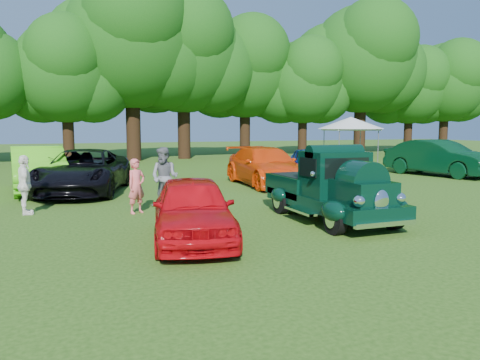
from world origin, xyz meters
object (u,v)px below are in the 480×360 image
object	(u,v)px
back_car_lime	(38,169)
spectator_white	(25,185)
back_car_black	(84,171)
hero_pickup	(330,190)
canopy_tent	(351,123)
back_car_orange	(266,166)
spectator_grey	(165,177)
back_car_green	(439,158)
red_convertible	(193,209)
spectator_pink	(137,186)
back_car_blue	(311,165)

from	to	relation	value
back_car_lime	spectator_white	size ratio (longest dim) A/B	3.12
back_car_lime	back_car_black	size ratio (longest dim) A/B	0.89
hero_pickup	canopy_tent	distance (m)	16.89
back_car_lime	spectator_white	bearing A→B (deg)	-97.65
back_car_orange	hero_pickup	bearing A→B (deg)	-98.81
hero_pickup	back_car_lime	bearing A→B (deg)	130.88
back_car_lime	spectator_grey	bearing A→B (deg)	-59.24
back_car_green	back_car_orange	bearing A→B (deg)	169.18
red_convertible	back_car_lime	xyz separation A→B (m)	(-3.27, 9.11, 0.15)
red_convertible	back_car_orange	distance (m)	9.47
back_car_lime	back_car_green	world-z (taller)	back_car_green
back_car_black	spectator_pink	world-z (taller)	back_car_black
canopy_tent	spectator_white	bearing A→B (deg)	-149.65
back_car_black	back_car_orange	world-z (taller)	back_car_black
spectator_pink	spectator_white	world-z (taller)	spectator_white
back_car_orange	back_car_blue	world-z (taller)	back_car_orange
back_car_lime	back_car_orange	bearing A→B (deg)	-13.79
back_car_orange	spectator_pink	world-z (taller)	back_car_orange
back_car_lime	back_car_orange	world-z (taller)	back_car_lime
back_car_blue	red_convertible	bearing A→B (deg)	-111.60
spectator_pink	back_car_orange	bearing A→B (deg)	7.91
back_car_black	spectator_grey	size ratio (longest dim) A/B	3.18
hero_pickup	spectator_grey	distance (m)	4.86
back_car_orange	spectator_pink	distance (m)	7.26
back_car_black	back_car_blue	bearing A→B (deg)	16.76
hero_pickup	spectator_white	size ratio (longest dim) A/B	2.79
back_car_lime	hero_pickup	bearing A→B (deg)	-54.74
red_convertible	spectator_white	distance (m)	5.63
red_convertible	hero_pickup	bearing A→B (deg)	24.63
red_convertible	spectator_pink	distance (m)	3.62
back_car_black	back_car_green	bearing A→B (deg)	16.36
red_convertible	spectator_pink	xyz separation A→B (m)	(-0.60, 3.57, 0.08)
spectator_grey	spectator_white	distance (m)	3.76
spectator_grey	back_car_orange	bearing A→B (deg)	74.85
back_car_blue	spectator_pink	world-z (taller)	spectator_pink
red_convertible	spectator_grey	world-z (taller)	spectator_grey
spectator_pink	canopy_tent	xyz separation A→B (m)	(14.31, 10.93, 1.79)
back_car_black	spectator_white	xyz separation A→B (m)	(-1.67, -3.71, 0.02)
back_car_blue	spectator_pink	xyz separation A→B (m)	(-8.12, -4.73, 0.01)
red_convertible	back_car_green	size ratio (longest dim) A/B	0.76
hero_pickup	back_car_black	bearing A→B (deg)	127.61
spectator_grey	canopy_tent	bearing A→B (deg)	75.64
spectator_pink	canopy_tent	bearing A→B (deg)	8.67
hero_pickup	back_car_orange	world-z (taller)	hero_pickup
back_car_orange	spectator_white	world-z (taller)	spectator_white
spectator_pink	back_car_lime	bearing A→B (deg)	86.99
back_car_black	back_car_orange	distance (m)	6.99
spectator_pink	spectator_grey	bearing A→B (deg)	7.65
hero_pickup	back_car_orange	size ratio (longest dim) A/B	0.85
red_convertible	canopy_tent	world-z (taller)	canopy_tent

